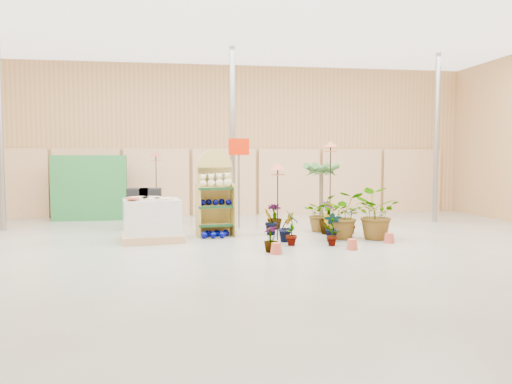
# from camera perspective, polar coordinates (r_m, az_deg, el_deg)

# --- Properties ---
(room) EXTENTS (15.20, 12.10, 4.70)m
(room) POSITION_cam_1_polar(r_m,az_deg,el_deg) (10.06, -1.20, 6.66)
(room) COLOR gray
(room) RESTS_ON ground
(display_shelf) EXTENTS (0.88, 0.64, 1.92)m
(display_shelf) POSITION_cam_1_polar(r_m,az_deg,el_deg) (11.14, -4.70, -0.49)
(display_shelf) COLOR #AB9447
(display_shelf) RESTS_ON ground
(teddy_bears) EXTENTS (0.71, 0.19, 0.30)m
(teddy_bears) POSITION_cam_1_polar(r_m,az_deg,el_deg) (11.03, -4.55, 1.23)
(teddy_bears) COLOR beige
(teddy_bears) RESTS_ON display_shelf
(gazing_balls_shelf) EXTENTS (0.71, 0.24, 0.13)m
(gazing_balls_shelf) POSITION_cam_1_polar(r_m,az_deg,el_deg) (11.04, -4.65, -1.16)
(gazing_balls_shelf) COLOR #000355
(gazing_balls_shelf) RESTS_ON display_shelf
(gazing_balls_floor) EXTENTS (0.63, 0.39, 0.15)m
(gazing_balls_floor) POSITION_cam_1_polar(r_m,az_deg,el_deg) (10.91, -4.70, -4.83)
(gazing_balls_floor) COLOR #000355
(gazing_balls_floor) RESTS_ON ground
(pallet_stack) EXTENTS (1.37, 1.20, 0.92)m
(pallet_stack) POSITION_cam_1_polar(r_m,az_deg,el_deg) (10.60, -11.84, -3.16)
(pallet_stack) COLOR tan
(pallet_stack) RESTS_ON ground
(charcoal_planters) EXTENTS (0.80, 0.50, 1.00)m
(charcoal_planters) POSITION_cam_1_polar(r_m,az_deg,el_deg) (12.31, -12.62, -1.91)
(charcoal_planters) COLOR black
(charcoal_planters) RESTS_ON ground
(trellis_stock) EXTENTS (2.00, 0.30, 1.80)m
(trellis_stock) POSITION_cam_1_polar(r_m,az_deg,el_deg) (14.51, -18.50, 0.45)
(trellis_stock) COLOR #256F32
(trellis_stock) RESTS_ON ground
(offer_sign) EXTENTS (0.50, 0.08, 2.20)m
(offer_sign) POSITION_cam_1_polar(r_m,az_deg,el_deg) (12.12, -1.98, 3.16)
(offer_sign) COLOR gray
(offer_sign) RESTS_ON ground
(bird_table_front) EXTENTS (0.34, 0.34, 1.62)m
(bird_table_front) POSITION_cam_1_polar(r_m,az_deg,el_deg) (10.48, 2.50, 2.64)
(bird_table_front) COLOR black
(bird_table_front) RESTS_ON ground
(bird_table_right) EXTENTS (0.34, 0.34, 2.11)m
(bird_table_right) POSITION_cam_1_polar(r_m,az_deg,el_deg) (11.57, 8.52, 5.04)
(bird_table_right) COLOR black
(bird_table_right) RESTS_ON ground
(bird_table_back) EXTENTS (0.34, 0.34, 1.91)m
(bird_table_back) POSITION_cam_1_polar(r_m,az_deg,el_deg) (13.91, -11.38, 4.01)
(bird_table_back) COLOR black
(bird_table_back) RESTS_ON ground
(palm) EXTENTS (0.70, 0.70, 1.72)m
(palm) POSITION_cam_1_polar(r_m,az_deg,el_deg) (12.40, 7.49, 2.65)
(palm) COLOR brown
(palm) RESTS_ON ground
(potted_plant_0) EXTENTS (0.30, 0.40, 0.71)m
(potted_plant_0) POSITION_cam_1_polar(r_m,az_deg,el_deg) (9.89, 4.11, -4.10)
(potted_plant_0) COLOR #36652D
(potted_plant_0) RESTS_ON ground
(potted_plant_1) EXTENTS (0.42, 0.37, 0.62)m
(potted_plant_1) POSITION_cam_1_polar(r_m,az_deg,el_deg) (10.33, 3.51, -3.99)
(potted_plant_1) COLOR #36652D
(potted_plant_1) RESTS_ON ground
(potted_plant_2) EXTENTS (1.13, 1.05, 1.03)m
(potted_plant_2) POSITION_cam_1_polar(r_m,az_deg,el_deg) (10.83, 10.02, -2.60)
(potted_plant_2) COLOR #36652D
(potted_plant_2) RESTS_ON ground
(potted_plant_3) EXTENTS (0.56, 0.56, 0.76)m
(potted_plant_3) POSITION_cam_1_polar(r_m,az_deg,el_deg) (11.48, 8.28, -2.87)
(potted_plant_3) COLOR #36652D
(potted_plant_3) RESTS_ON ground
(potted_plant_4) EXTENTS (0.38, 0.41, 0.64)m
(potted_plant_4) POSITION_cam_1_polar(r_m,az_deg,el_deg) (11.65, 10.81, -3.10)
(potted_plant_4) COLOR #36652D
(potted_plant_4) RESTS_ON ground
(potted_plant_5) EXTENTS (0.42, 0.44, 0.62)m
(potted_plant_5) POSITION_cam_1_polar(r_m,az_deg,el_deg) (11.20, 1.63, -3.37)
(potted_plant_5) COLOR #36652D
(potted_plant_5) RESTS_ON ground
(potted_plant_6) EXTENTS (0.97, 1.00, 0.85)m
(potted_plant_6) POSITION_cam_1_polar(r_m,az_deg,el_deg) (11.86, 7.24, -2.42)
(potted_plant_6) COLOR #36652D
(potted_plant_6) RESTS_ON ground
(potted_plant_7) EXTENTS (0.36, 0.36, 0.48)m
(potted_plant_7) POSITION_cam_1_polar(r_m,az_deg,el_deg) (9.23, 1.71, -5.39)
(potted_plant_7) COLOR #36652D
(potted_plant_7) RESTS_ON ground
(potted_plant_8) EXTENTS (0.40, 0.32, 0.67)m
(potted_plant_8) POSITION_cam_1_polar(r_m,az_deg,el_deg) (9.96, 8.75, -4.18)
(potted_plant_8) COLOR #36652D
(potted_plant_8) RESTS_ON ground
(potted_plant_9) EXTENTS (0.35, 0.30, 0.59)m
(potted_plant_9) POSITION_cam_1_polar(r_m,az_deg,el_deg) (10.42, 8.47, -4.07)
(potted_plant_9) COLOR #36652D
(potted_plant_9) RESTS_ON ground
(potted_plant_10) EXTENTS (1.27, 1.29, 1.08)m
(potted_plant_10) POSITION_cam_1_polar(r_m,az_deg,el_deg) (10.92, 13.25, -2.45)
(potted_plant_10) COLOR #36652D
(potted_plant_10) RESTS_ON ground
(potted_plant_11) EXTENTS (0.41, 0.41, 0.63)m
(potted_plant_11) POSITION_cam_1_polar(r_m,az_deg,el_deg) (12.11, 2.13, -2.79)
(potted_plant_11) COLOR #36652D
(potted_plant_11) RESTS_ON ground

